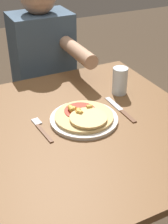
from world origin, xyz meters
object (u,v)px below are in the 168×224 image
dining_table (85,149)px  knife (121,110)px  pizza (84,116)px  person_diner (44,73)px  drinking_glass (120,81)px  plate (84,119)px  fork (41,128)px

dining_table → knife: knife is taller
pizza → person_diner: (0.06, 0.65, -0.09)m
knife → drinking_glass: size_ratio=1.79×
plate → drinking_glass: size_ratio=2.18×
pizza → person_diner: bearing=84.5°
plate → fork: (-0.17, 0.02, -0.00)m
dining_table → drinking_glass: bearing=31.9°
drinking_glass → person_diner: bearing=110.1°
plate → knife: size_ratio=1.22×
pizza → fork: bearing=171.5°
pizza → knife: pizza is taller
drinking_glass → pizza: bearing=-150.2°
fork → knife: (0.34, -0.02, 0.00)m
knife → plate: bearing=-178.9°
dining_table → pizza: 0.15m
fork → knife: bearing=-2.9°
person_diner → drinking_glass: bearing=-69.9°
fork → drinking_glass: (0.42, 0.12, 0.06)m
dining_table → fork: bearing=166.2°
dining_table → drinking_glass: (0.25, 0.16, 0.19)m
pizza → knife: bearing=2.6°
person_diner → fork: bearing=-110.6°
dining_table → fork: (-0.17, 0.04, 0.13)m
fork → drinking_glass: size_ratio=1.43×
dining_table → person_diner: 0.67m
plate → person_diner: bearing=84.5°
dining_table → plate: bearing=73.9°
pizza → person_diner: person_diner is taller
plate → knife: bearing=1.1°
dining_table → plate: plate is taller
pizza → fork: pizza is taller
drinking_glass → plate: bearing=-151.0°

